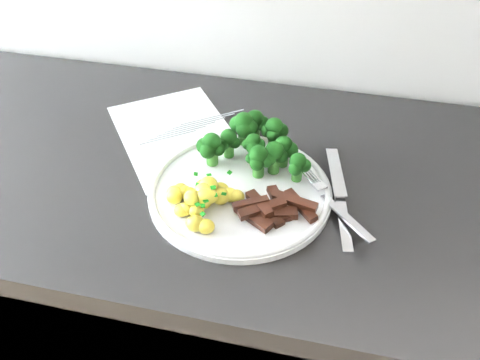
% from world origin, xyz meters
% --- Properties ---
extents(counter, '(2.33, 0.58, 0.88)m').
position_xyz_m(counter, '(0.09, 1.68, 0.44)').
color(counter, black).
rests_on(counter, ground).
extents(recipe_paper, '(0.32, 0.33, 0.00)m').
position_xyz_m(recipe_paper, '(-0.10, 1.76, 0.88)').
color(recipe_paper, white).
rests_on(recipe_paper, counter).
extents(plate, '(0.29, 0.29, 0.02)m').
position_xyz_m(plate, '(0.05, 1.63, 0.88)').
color(plate, white).
rests_on(plate, counter).
extents(broccoli, '(0.19, 0.14, 0.07)m').
position_xyz_m(broccoli, '(0.06, 1.71, 0.92)').
color(broccoli, '#285E1C').
rests_on(broccoli, plate).
extents(potatoes, '(0.12, 0.11, 0.04)m').
position_xyz_m(potatoes, '(0.00, 1.58, 0.90)').
color(potatoes, gold).
rests_on(potatoes, plate).
extents(beef_strips, '(0.13, 0.10, 0.03)m').
position_xyz_m(beef_strips, '(0.11, 1.59, 0.90)').
color(beef_strips, black).
rests_on(beef_strips, plate).
extents(fork, '(0.13, 0.15, 0.02)m').
position_xyz_m(fork, '(0.20, 1.62, 0.89)').
color(fork, silver).
rests_on(fork, plate).
extents(knife, '(0.06, 0.23, 0.02)m').
position_xyz_m(knife, '(0.21, 1.62, 0.88)').
color(knife, silver).
rests_on(knife, plate).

